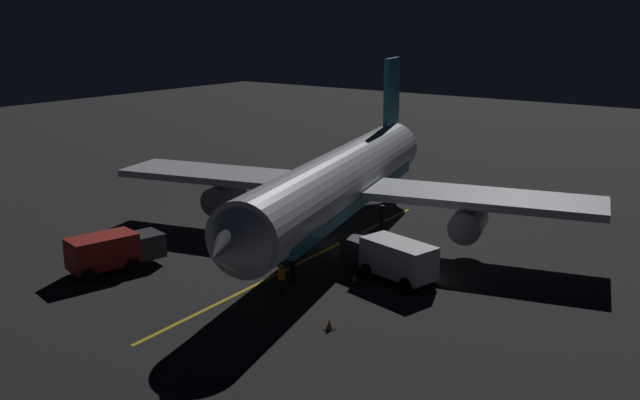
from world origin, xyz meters
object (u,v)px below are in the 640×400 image
(traffic_cone_near_left, at_px, (355,278))
(traffic_cone_near_right, at_px, (329,325))
(baggage_truck, at_px, (112,252))
(ground_crew_worker, at_px, (282,278))
(airliner, at_px, (340,182))
(catering_truck, at_px, (391,258))

(traffic_cone_near_left, bearing_deg, traffic_cone_near_right, 112.63)
(baggage_truck, xyz_separation_m, traffic_cone_near_right, (-15.62, -0.96, -0.96))
(ground_crew_worker, bearing_deg, traffic_cone_near_right, 155.12)
(airliner, relative_size, traffic_cone_near_right, 63.70)
(baggage_truck, height_order, traffic_cone_near_right, baggage_truck)
(baggage_truck, bearing_deg, catering_truck, -148.26)
(airliner, bearing_deg, traffic_cone_near_right, 122.53)
(airliner, bearing_deg, catering_truck, 147.34)
(airliner, height_order, ground_crew_worker, airliner)
(airliner, xyz_separation_m, traffic_cone_near_left, (-5.20, 6.02, -3.93))
(catering_truck, distance_m, traffic_cone_near_left, 2.48)
(baggage_truck, xyz_separation_m, traffic_cone_near_left, (-13.06, -7.10, -0.96))
(catering_truck, xyz_separation_m, ground_crew_worker, (3.73, 5.68, -0.36))
(baggage_truck, height_order, catering_truck, catering_truck)
(airliner, relative_size, ground_crew_worker, 20.13)
(airliner, xyz_separation_m, ground_crew_worker, (-2.82, 9.88, -3.30))
(catering_truck, relative_size, traffic_cone_near_right, 12.01)
(catering_truck, height_order, ground_crew_worker, catering_truck)
(airliner, distance_m, traffic_cone_near_left, 8.87)
(airliner, xyz_separation_m, catering_truck, (-6.56, 4.20, -2.93))
(airliner, relative_size, baggage_truck, 5.74)
(catering_truck, height_order, traffic_cone_near_right, catering_truck)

